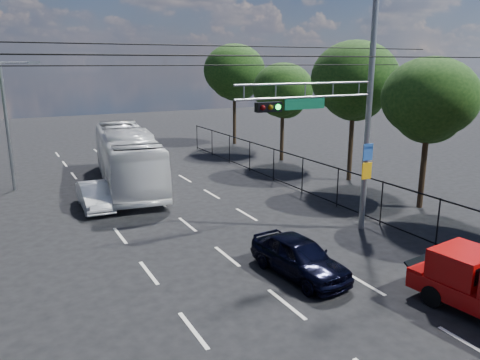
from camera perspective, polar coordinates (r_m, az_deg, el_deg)
lane_markings at (r=22.83m, az=-8.28°, el=-3.88°), size 6.12×38.00×0.01m
signal_mast at (r=19.18m, az=12.78°, el=8.51°), size 6.43×0.39×9.50m
streetlight_left at (r=28.70m, az=-26.25°, el=6.57°), size 2.09×0.22×7.08m
utility_wires at (r=16.93m, az=-3.05°, el=14.88°), size 22.00×5.04×0.74m
fence_right at (r=24.54m, az=10.08°, el=-0.18°), size 0.06×34.03×2.00m
tree_right_b at (r=24.12m, az=22.07°, el=8.48°), size 4.50×4.50×7.31m
tree_right_c at (r=28.72m, az=13.75°, el=11.21°), size 5.10×5.10×8.29m
tree_right_d at (r=34.11m, az=5.26°, el=10.47°), size 4.32×4.32×7.02m
tree_right_e at (r=41.09m, az=-0.69°, el=12.65°), size 5.28×5.28×8.58m
navy_hatchback at (r=16.02m, az=7.24°, el=-9.25°), size 1.95×4.12×1.36m
white_bus at (r=27.93m, az=-13.60°, el=2.68°), size 4.38×12.11×3.30m
white_van at (r=24.10m, az=-17.29°, el=-1.86°), size 1.45×3.87×1.26m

